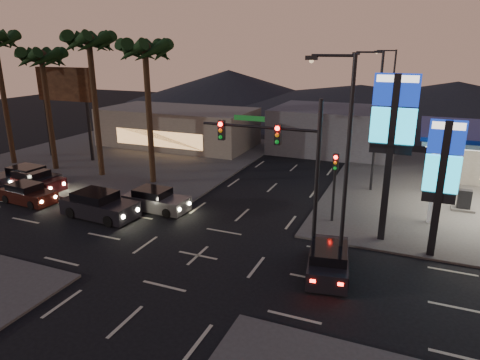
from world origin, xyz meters
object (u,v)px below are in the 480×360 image
at_px(car_lane_a_front, 99,205).
at_px(car_lane_b_mid, 29,178).
at_px(traffic_signal_mast, 283,155).
at_px(car_lane_b_rear, 35,181).
at_px(car_lane_b_front, 156,200).
at_px(car_lane_a_mid, 27,194).
at_px(pylon_sign_tall, 393,126).
at_px(pylon_sign_short, 442,169).
at_px(suv_station, 328,260).

distance_m(car_lane_a_front, car_lane_b_mid, 9.44).
xyz_separation_m(traffic_signal_mast, car_lane_b_rear, (-19.94, 2.69, -4.53)).
distance_m(traffic_signal_mast, car_lane_b_front, 10.72).
relative_size(car_lane_a_mid, car_lane_b_mid, 0.86).
distance_m(pylon_sign_tall, car_lane_b_rear, 25.35).
bearing_deg(pylon_sign_tall, pylon_sign_short, -21.80).
bearing_deg(traffic_signal_mast, car_lane_b_front, 164.04).
xyz_separation_m(traffic_signal_mast, car_lane_b_front, (-9.32, 2.67, -4.56)).
distance_m(traffic_signal_mast, car_lane_b_rear, 20.63).
bearing_deg(car_lane_b_mid, car_lane_b_front, -2.26).
xyz_separation_m(car_lane_a_mid, car_lane_b_front, (8.89, 2.19, 0.04)).
bearing_deg(car_lane_a_front, car_lane_b_rear, 163.37).
relative_size(car_lane_a_front, car_lane_a_mid, 1.20).
distance_m(car_lane_b_rear, suv_station, 23.03).
distance_m(car_lane_a_mid, car_lane_b_mid, 3.80).
bearing_deg(pylon_sign_short, pylon_sign_tall, 158.20).
bearing_deg(car_lane_a_mid, car_lane_b_front, 13.82).
bearing_deg(car_lane_b_rear, traffic_signal_mast, -7.69).
height_order(pylon_sign_tall, traffic_signal_mast, pylon_sign_tall).
bearing_deg(pylon_sign_tall, car_lane_b_front, -176.56).
distance_m(pylon_sign_tall, car_lane_b_front, 15.21).
relative_size(pylon_sign_tall, suv_station, 2.00).
relative_size(pylon_sign_tall, pylon_sign_short, 1.29).
bearing_deg(pylon_sign_short, car_lane_a_mid, -175.43).
bearing_deg(traffic_signal_mast, pylon_sign_short, 19.13).
bearing_deg(car_lane_b_rear, car_lane_a_front, -16.63).
height_order(pylon_sign_tall, pylon_sign_short, pylon_sign_tall).
distance_m(car_lane_a_mid, car_lane_b_rear, 2.81).
relative_size(car_lane_a_front, car_lane_b_mid, 1.04).
bearing_deg(car_lane_b_mid, traffic_signal_mast, -8.49).
relative_size(pylon_sign_tall, car_lane_b_mid, 1.83).
xyz_separation_m(car_lane_a_front, car_lane_b_mid, (-9.01, 2.82, -0.02)).
distance_m(pylon_sign_tall, pylon_sign_short, 3.20).
bearing_deg(traffic_signal_mast, car_lane_a_front, 178.55).
distance_m(pylon_sign_tall, car_lane_a_mid, 23.87).
bearing_deg(traffic_signal_mast, car_lane_b_mid, 171.51).
bearing_deg(car_lane_a_front, car_lane_b_front, 42.13).
distance_m(car_lane_a_front, car_lane_a_mid, 6.29).
bearing_deg(pylon_sign_short, suv_station, -140.45).
distance_m(pylon_sign_short, suv_station, 7.06).
xyz_separation_m(pylon_sign_tall, car_lane_a_front, (-16.68, -3.21, -5.64)).
bearing_deg(car_lane_b_rear, car_lane_b_front, -0.15).
height_order(pylon_sign_tall, suv_station, pylon_sign_tall).
bearing_deg(traffic_signal_mast, car_lane_b_rear, 172.31).
xyz_separation_m(car_lane_b_front, car_lane_b_rear, (-10.62, 0.03, 0.03)).
bearing_deg(car_lane_b_rear, pylon_sign_short, -0.38).
relative_size(pylon_sign_tall, car_lane_a_front, 1.77).
bearing_deg(car_lane_b_mid, suv_station, -10.34).
xyz_separation_m(pylon_sign_short, car_lane_a_mid, (-25.46, -2.03, -4.03)).
relative_size(traffic_signal_mast, car_lane_b_rear, 1.71).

